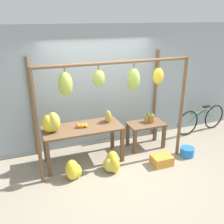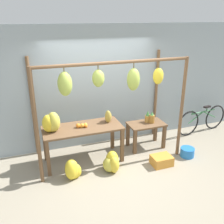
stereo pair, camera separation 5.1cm
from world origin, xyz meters
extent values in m
plane|color=gray|center=(0.00, 0.00, 0.00)|extent=(20.00, 20.00, 0.00)
cube|color=#99A8B2|center=(0.00, 1.35, 1.40)|extent=(8.00, 0.08, 2.80)
cylinder|color=brown|center=(-1.49, 0.15, 1.10)|extent=(0.07, 0.07, 2.20)
cylinder|color=brown|center=(1.49, 0.15, 1.10)|extent=(0.07, 0.07, 2.20)
cylinder|color=brown|center=(-1.49, 1.26, 1.10)|extent=(0.07, 0.07, 2.20)
cylinder|color=brown|center=(1.49, 1.26, 1.10)|extent=(0.07, 0.07, 2.20)
cylinder|color=brown|center=(0.00, 0.15, 2.17)|extent=(2.98, 0.06, 0.06)
cylinder|color=brown|center=(-0.94, 0.15, 2.11)|extent=(0.02, 0.02, 0.06)
ellipsoid|color=#9EB247|center=(-0.94, 0.15, 1.86)|extent=(0.25, 0.23, 0.43)
cylinder|color=brown|center=(-0.34, 0.15, 2.10)|extent=(0.02, 0.02, 0.07)
ellipsoid|color=#9EB247|center=(-0.34, 0.15, 1.91)|extent=(0.22, 0.20, 0.32)
cylinder|color=brown|center=(0.34, 0.15, 2.09)|extent=(0.02, 0.02, 0.09)
ellipsoid|color=#9EB247|center=(0.34, 0.15, 1.83)|extent=(0.25, 0.22, 0.43)
cylinder|color=brown|center=(0.87, 0.15, 2.08)|extent=(0.02, 0.02, 0.12)
ellipsoid|color=yellow|center=(0.87, 0.15, 1.85)|extent=(0.21, 0.19, 0.33)
cube|color=brown|center=(-0.57, 0.61, 0.77)|extent=(1.63, 0.71, 0.04)
cube|color=brown|center=(-1.34, 0.30, 0.38)|extent=(0.07, 0.07, 0.75)
cube|color=brown|center=(0.20, 0.30, 0.38)|extent=(0.07, 0.07, 0.75)
cube|color=brown|center=(-1.34, 0.91, 0.38)|extent=(0.07, 0.07, 0.75)
cube|color=brown|center=(0.20, 0.91, 0.38)|extent=(0.07, 0.07, 0.75)
cube|color=brown|center=(0.96, 0.71, 0.59)|extent=(0.85, 0.51, 0.04)
cube|color=brown|center=(0.59, 0.50, 0.29)|extent=(0.07, 0.07, 0.57)
cube|color=brown|center=(1.34, 0.50, 0.29)|extent=(0.07, 0.07, 0.57)
cube|color=brown|center=(0.59, 0.91, 0.29)|extent=(0.07, 0.07, 0.57)
cube|color=brown|center=(1.34, 0.91, 0.29)|extent=(0.07, 0.07, 0.57)
ellipsoid|color=gold|center=(-1.15, 0.60, 1.00)|extent=(0.35, 0.36, 0.41)
ellipsoid|color=gold|center=(-1.15, 0.67, 0.96)|extent=(0.29, 0.29, 0.34)
ellipsoid|color=yellow|center=(-1.24, 0.60, 0.98)|extent=(0.32, 0.30, 0.36)
ellipsoid|color=gold|center=(-1.18, 0.60, 0.94)|extent=(0.20, 0.23, 0.30)
sphere|color=orange|center=(-0.66, 0.61, 0.84)|extent=(0.09, 0.09, 0.09)
sphere|color=orange|center=(-0.50, 0.62, 0.83)|extent=(0.08, 0.08, 0.08)
sphere|color=orange|center=(-0.51, 0.57, 0.83)|extent=(0.07, 0.07, 0.07)
sphere|color=orange|center=(-0.58, 0.61, 0.83)|extent=(0.07, 0.07, 0.07)
sphere|color=orange|center=(-0.60, 0.59, 0.83)|extent=(0.07, 0.07, 0.07)
sphere|color=orange|center=(-0.58, 0.59, 0.84)|extent=(0.09, 0.09, 0.09)
cylinder|color=#B27F38|center=(1.02, 0.77, 0.69)|extent=(0.13, 0.13, 0.16)
cone|color=#428442|center=(1.02, 0.77, 0.83)|extent=(0.09, 0.09, 0.13)
cylinder|color=#A3702D|center=(1.09, 0.69, 0.71)|extent=(0.13, 0.13, 0.19)
cone|color=#428442|center=(1.09, 0.69, 0.84)|extent=(0.09, 0.09, 0.08)
ellipsoid|color=yellow|center=(-0.86, 0.06, 0.14)|extent=(0.23, 0.21, 0.28)
ellipsoid|color=gold|center=(-0.90, 0.09, 0.15)|extent=(0.32, 0.30, 0.29)
ellipsoid|color=gold|center=(-0.93, 0.05, 0.21)|extent=(0.29, 0.31, 0.42)
ellipsoid|color=yellow|center=(-0.95, 0.04, 0.21)|extent=(0.30, 0.32, 0.42)
ellipsoid|color=yellow|center=(-0.92, 0.03, 0.17)|extent=(0.22, 0.20, 0.34)
ellipsoid|color=yellow|center=(-0.12, 0.03, 0.17)|extent=(0.27, 0.28, 0.34)
ellipsoid|color=yellow|center=(-0.10, 0.09, 0.20)|extent=(0.28, 0.31, 0.41)
ellipsoid|color=gold|center=(-0.18, 0.04, 0.15)|extent=(0.32, 0.35, 0.31)
ellipsoid|color=gold|center=(-0.11, -0.03, 0.18)|extent=(0.25, 0.27, 0.35)
cube|color=orange|center=(0.93, -0.11, 0.10)|extent=(0.42, 0.32, 0.21)
cylinder|color=blue|center=(1.64, -0.01, 0.10)|extent=(0.31, 0.31, 0.20)
torus|color=black|center=(3.23, 0.99, 0.34)|extent=(0.68, 0.12, 0.68)
torus|color=black|center=(2.27, 0.87, 0.34)|extent=(0.68, 0.12, 0.68)
cylinder|color=#337042|center=(2.75, 0.93, 0.58)|extent=(0.81, 0.14, 0.03)
cylinder|color=#337042|center=(2.99, 0.96, 0.46)|extent=(0.49, 0.09, 0.27)
cylinder|color=#337042|center=(2.51, 0.90, 0.46)|extent=(0.49, 0.09, 0.27)
cylinder|color=#337042|center=(2.87, 0.95, 0.63)|extent=(0.02, 0.02, 0.10)
cube|color=black|center=(2.87, 0.95, 0.70)|extent=(0.21, 0.11, 0.04)
cylinder|color=#337042|center=(2.37, 0.88, 0.63)|extent=(0.02, 0.02, 0.10)
ellipsoid|color=#B2993D|center=(0.04, 0.73, 0.90)|extent=(0.15, 0.14, 0.21)
ellipsoid|color=#B2993D|center=(0.01, 0.65, 0.93)|extent=(0.18, 0.18, 0.27)
camera|label=1|loc=(-1.63, -4.00, 2.95)|focal=40.00mm
camera|label=2|loc=(-1.58, -4.01, 2.95)|focal=40.00mm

